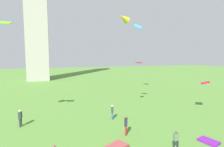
# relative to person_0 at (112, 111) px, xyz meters

# --- Properties ---
(person_0) EXTENTS (0.38, 0.51, 1.71)m
(person_0) POSITION_rel_person_0_xyz_m (0.00, 0.00, 0.00)
(person_0) COLOR #235693
(person_0) RESTS_ON ground_plane
(person_1) EXTENTS (0.46, 0.55, 1.84)m
(person_1) POSITION_rel_person_0_xyz_m (-0.14, -4.26, 0.07)
(person_1) COLOR red
(person_1) RESTS_ON ground_plane
(person_2) EXTENTS (0.34, 0.56, 1.82)m
(person_2) POSITION_rel_person_0_xyz_m (-9.91, 1.22, 0.06)
(person_2) COLOR #2D3338
(person_2) RESTS_ON ground_plane
(person_4) EXTENTS (0.49, 0.26, 1.58)m
(person_4) POSITION_rel_person_0_xyz_m (2.53, -7.97, -0.07)
(person_4) COLOR #1E2333
(person_4) RESTS_ON ground_plane
(kite_flying_1) EXTENTS (1.87, 1.84, 0.36)m
(kite_flying_1) POSITION_rel_person_0_xyz_m (12.72, -1.37, 2.96)
(kite_flying_1) COLOR red
(kite_flying_2) EXTENTS (1.29, 0.97, 0.40)m
(kite_flying_2) POSITION_rel_person_0_xyz_m (-10.88, 1.41, 9.78)
(kite_flying_2) COLOR #69CD1B
(kite_flying_3) EXTENTS (1.80, 1.39, 1.15)m
(kite_flying_3) POSITION_rel_person_0_xyz_m (9.04, 11.01, 12.18)
(kite_flying_3) COLOR #2F8DEE
(kite_flying_4) EXTENTS (1.09, 1.36, 0.27)m
(kite_flying_4) POSITION_rel_person_0_xyz_m (6.62, 5.92, 5.50)
(kite_flying_4) COLOR #CB3048
(kite_flying_5) EXTENTS (1.53, 1.21, 1.16)m
(kite_flying_5) POSITION_rel_person_0_xyz_m (1.12, -0.65, 10.71)
(kite_flying_5) COLOR gold
(kite_bundle_0) EXTENTS (1.41, 1.74, 0.20)m
(kite_bundle_0) POSITION_rel_person_0_xyz_m (6.01, -7.98, -0.87)
(kite_bundle_0) COLOR #6F1E96
(kite_bundle_0) RESTS_ON ground_plane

